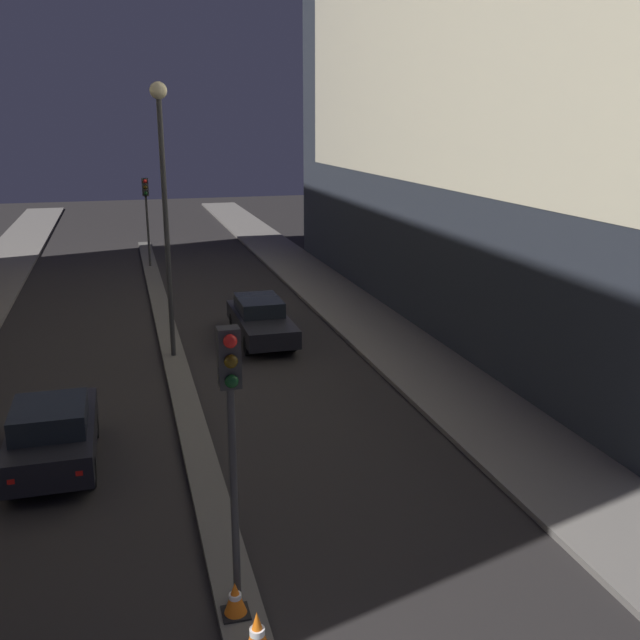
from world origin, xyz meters
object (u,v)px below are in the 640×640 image
(traffic_light_mid, at_px, (146,202))
(car_right_lane, at_px, (261,319))
(traffic_light_near, at_px, (231,407))
(traffic_cone_far, at_px, (235,599))
(traffic_cone_near, at_px, (257,635))
(street_lamp, at_px, (163,177))
(car_left_lane, at_px, (53,434))

(traffic_light_mid, height_order, car_right_lane, traffic_light_mid)
(traffic_light_near, xyz_separation_m, traffic_cone_far, (-0.09, -0.31, -3.04))
(traffic_cone_near, bearing_deg, street_lamp, 90.27)
(traffic_light_near, xyz_separation_m, car_right_lane, (3.16, 14.10, -2.72))
(traffic_light_mid, bearing_deg, car_left_lane, -98.15)
(car_left_lane, bearing_deg, traffic_cone_near, -65.99)
(car_right_lane, bearing_deg, traffic_light_mid, 102.83)
(traffic_cone_near, bearing_deg, traffic_light_mid, 90.13)
(traffic_light_near, bearing_deg, traffic_cone_near, -87.07)
(car_left_lane, relative_size, car_right_lane, 0.84)
(traffic_light_mid, bearing_deg, street_lamp, -90.00)
(car_left_lane, bearing_deg, traffic_light_mid, 81.85)
(car_right_lane, bearing_deg, street_lamp, -156.51)
(traffic_light_mid, relative_size, car_left_lane, 1.12)
(traffic_light_mid, xyz_separation_m, traffic_cone_near, (0.07, -29.25, -2.95))
(traffic_light_near, distance_m, car_left_lane, 7.23)
(traffic_cone_near, distance_m, car_left_lane, 7.92)
(traffic_light_mid, height_order, traffic_cone_far, traffic_light_mid)
(traffic_light_near, relative_size, traffic_cone_far, 8.18)
(street_lamp, distance_m, car_left_lane, 9.03)
(traffic_cone_near, relative_size, car_right_lane, 0.16)
(street_lamp, bearing_deg, traffic_cone_near, -89.73)
(traffic_cone_near, xyz_separation_m, car_right_lane, (3.09, 15.40, 0.23))
(car_left_lane, xyz_separation_m, car_right_lane, (6.31, 8.17, -0.05))
(traffic_cone_far, distance_m, car_left_lane, 6.96)
(traffic_light_near, distance_m, traffic_cone_far, 3.06)
(traffic_cone_far, height_order, car_left_lane, car_left_lane)
(traffic_cone_far, bearing_deg, car_left_lane, 116.19)
(traffic_cone_far, relative_size, car_right_lane, 0.11)
(traffic_cone_far, height_order, car_right_lane, car_right_lane)
(traffic_light_mid, bearing_deg, traffic_cone_far, -90.18)
(street_lamp, distance_m, car_right_lane, 6.15)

